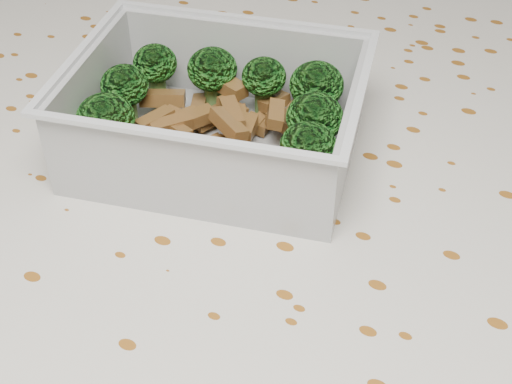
% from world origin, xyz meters
% --- Properties ---
extents(dining_table, '(1.40, 0.90, 0.75)m').
position_xyz_m(dining_table, '(0.00, 0.00, 0.67)').
color(dining_table, brown).
rests_on(dining_table, ground).
extents(tablecloth, '(1.46, 0.96, 0.19)m').
position_xyz_m(tablecloth, '(0.00, 0.00, 0.72)').
color(tablecloth, silver).
rests_on(tablecloth, dining_table).
extents(lunch_container, '(0.19, 0.16, 0.06)m').
position_xyz_m(lunch_container, '(-0.04, 0.05, 0.78)').
color(lunch_container, silver).
rests_on(lunch_container, tablecloth).
extents(broccoli_florets, '(0.15, 0.12, 0.04)m').
position_xyz_m(broccoli_florets, '(-0.04, 0.06, 0.79)').
color(broccoli_florets, '#608C3F').
rests_on(broccoli_florets, lunch_container).
extents(meat_pile, '(0.11, 0.08, 0.03)m').
position_xyz_m(meat_pile, '(-0.05, 0.06, 0.77)').
color(meat_pile, brown).
rests_on(meat_pile, lunch_container).
extents(sausage, '(0.15, 0.04, 0.02)m').
position_xyz_m(sausage, '(-0.03, 0.02, 0.78)').
color(sausage, '#B84D1F').
rests_on(sausage, lunch_container).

